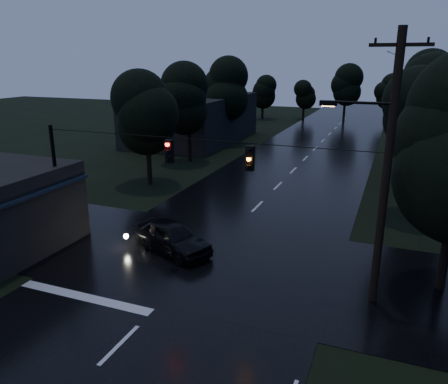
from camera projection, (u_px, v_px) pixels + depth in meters
The scene contains 14 objects.
main_road at pixel (293, 171), 36.47m from camera, with size 12.00×120.00×0.02m, color black.
cross_street at pixel (206, 258), 20.47m from camera, with size 60.00×9.00×0.02m, color black.
building_far_left at pixel (193, 118), 49.57m from camera, with size 10.00×16.00×5.00m, color black.
utility_pole_main at pixel (384, 168), 15.43m from camera, with size 3.50×0.30×10.00m.
utility_pole_far at pixel (406, 134), 30.63m from camera, with size 2.00×0.30×7.50m.
anchor_pole_left at pixel (57, 186), 21.35m from camera, with size 0.18×0.18×6.00m, color black.
span_signals at pixel (207, 154), 17.84m from camera, with size 15.00×0.37×1.12m.
tree_left_a at pixel (146, 113), 31.00m from camera, with size 3.92×3.92×8.26m.
tree_left_b at pixel (188, 99), 38.21m from camera, with size 4.20×4.20×8.85m.
tree_left_c at pixel (224, 87), 47.21m from camera, with size 4.48×4.48×9.44m.
tree_right_a at pixel (423, 121), 24.54m from camera, with size 4.20×4.20×8.85m.
tree_right_b at pixel (429, 102), 31.34m from camera, with size 4.48×4.48×9.44m.
tree_right_c at pixel (431, 88), 39.90m from camera, with size 4.76×4.76×10.03m.
car at pixel (172, 237), 20.98m from camera, with size 1.79×4.44×1.51m, color black.
Camera 1 is at (7.66, -5.04, 8.96)m, focal length 35.00 mm.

